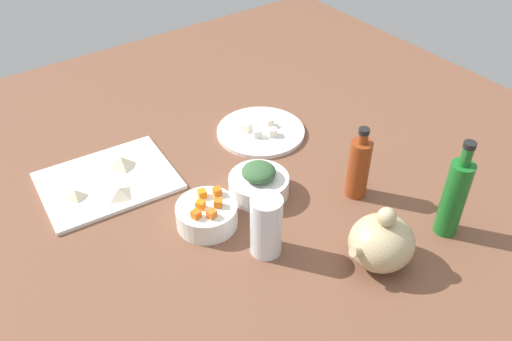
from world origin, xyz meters
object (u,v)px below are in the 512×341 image
at_px(teapot, 381,242).
at_px(bottle_0, 454,196).
at_px(plate_tofu, 261,131).
at_px(bowl_greens, 259,185).
at_px(bottle_1, 359,167).
at_px(bowl_carrots, 207,215).
at_px(cutting_board, 108,181).
at_px(drinking_glass_0, 266,226).

height_order(teapot, bottle_0, bottle_0).
relative_size(plate_tofu, bowl_greens, 1.69).
bearing_deg(bottle_1, bowl_carrots, -19.09).
relative_size(cutting_board, drinking_glass_0, 2.22).
bearing_deg(cutting_board, drinking_glass_0, 113.75).
bearing_deg(plate_tofu, cutting_board, -6.49).
bearing_deg(bottle_1, drinking_glass_0, 4.48).
bearing_deg(drinking_glass_0, cutting_board, -66.25).
xyz_separation_m(plate_tofu, bowl_carrots, (0.32, 0.23, 0.02)).
bearing_deg(cutting_board, bottle_0, 132.13).
height_order(plate_tofu, bottle_1, bottle_1).
height_order(teapot, drinking_glass_0, teapot).
xyz_separation_m(cutting_board, bowl_greens, (-0.29, 0.26, 0.02)).
xyz_separation_m(bottle_0, drinking_glass_0, (0.37, -0.19, -0.03)).
xyz_separation_m(plate_tofu, drinking_glass_0, (0.26, 0.37, 0.07)).
bearing_deg(bottle_1, bottle_0, 109.53).
relative_size(plate_tofu, bottle_1, 1.30).
xyz_separation_m(bottle_1, drinking_glass_0, (0.29, 0.02, -0.01)).
height_order(plate_tofu, drinking_glass_0, drinking_glass_0).
height_order(teapot, bottle_1, bottle_1).
bearing_deg(drinking_glass_0, plate_tofu, -124.91).
xyz_separation_m(cutting_board, teapot, (-0.36, 0.59, 0.05)).
xyz_separation_m(bowl_greens, bottle_0, (-0.27, 0.35, 0.08)).
distance_m(plate_tofu, bowl_carrots, 0.39).
height_order(cutting_board, bowl_carrots, bowl_carrots).
bearing_deg(plate_tofu, bowl_greens, 52.60).
bearing_deg(bowl_greens, bottle_1, 144.00).
bearing_deg(teapot, bowl_carrots, -53.10).
height_order(plate_tofu, teapot, teapot).
bearing_deg(drinking_glass_0, teapot, 136.10).
bearing_deg(bottle_0, cutting_board, -47.87).
height_order(bowl_greens, bottle_1, bottle_1).
xyz_separation_m(teapot, bottle_0, (-0.19, 0.02, 0.04)).
bearing_deg(bowl_carrots, plate_tofu, -144.73).
distance_m(cutting_board, bottle_1, 0.63).
height_order(cutting_board, bowl_greens, bowl_greens).
height_order(bowl_greens, teapot, teapot).
bearing_deg(bowl_carrots, bottle_1, 160.91).
bearing_deg(cutting_board, bowl_greens, 137.80).
bearing_deg(bowl_carrots, drinking_glass_0, 112.63).
bearing_deg(cutting_board, plate_tofu, 173.51).
relative_size(teapot, bottle_0, 0.65).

